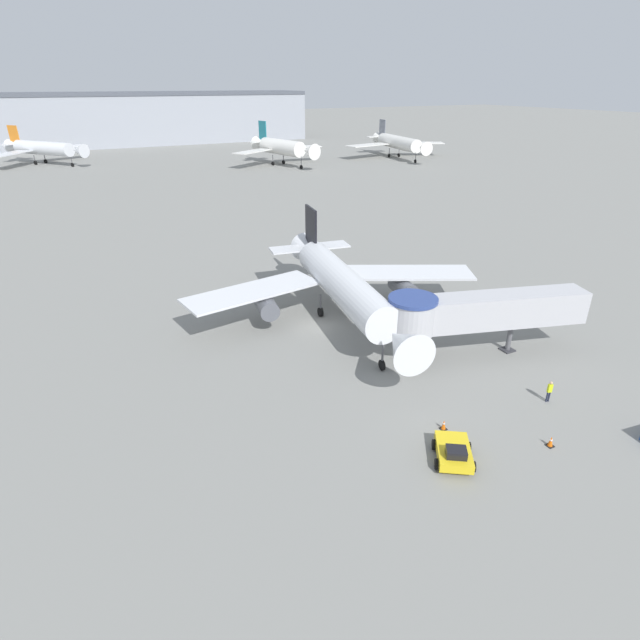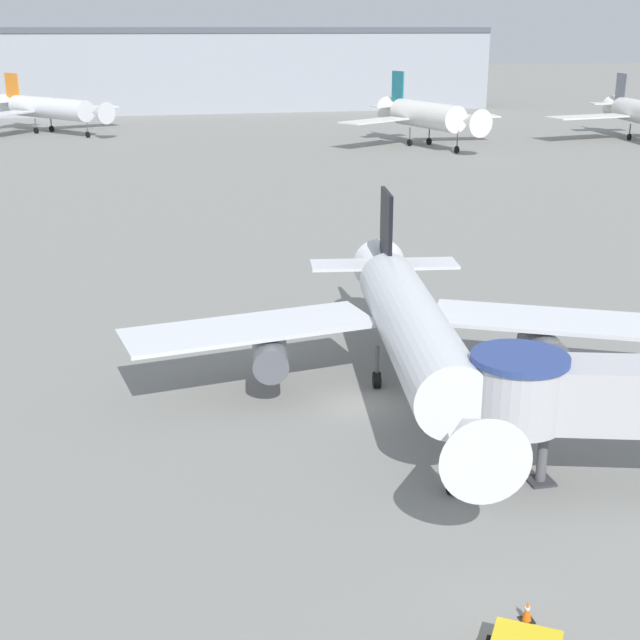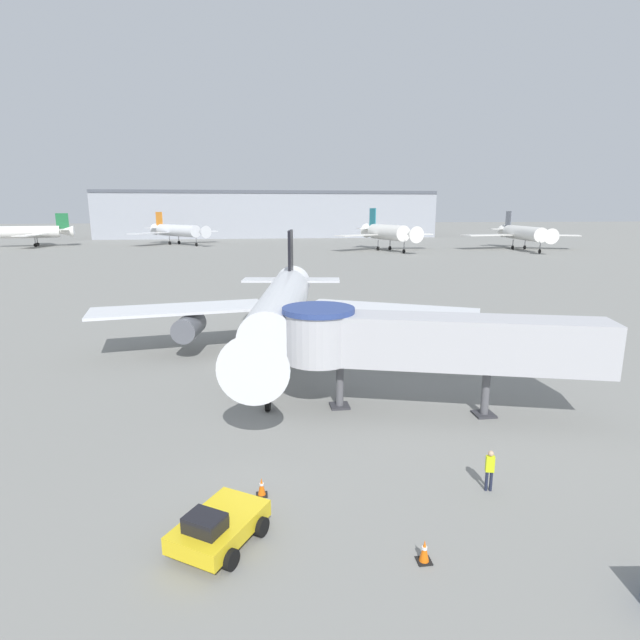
{
  "view_description": "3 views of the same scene",
  "coord_description": "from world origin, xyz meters",
  "px_view_note": "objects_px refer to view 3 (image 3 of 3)",
  "views": [
    {
      "loc": [
        -19.67,
        -39.51,
        21.82
      ],
      "look_at": [
        -1.29,
        -3.18,
        2.35
      ],
      "focal_mm": 28.0,
      "sensor_mm": 36.0,
      "label": 1
    },
    {
      "loc": [
        -11.61,
        -41.2,
        18.81
      ],
      "look_at": [
        -2.85,
        -2.68,
        5.73
      ],
      "focal_mm": 50.0,
      "sensor_mm": 36.0,
      "label": 2
    },
    {
      "loc": [
        0.49,
        -36.57,
        11.23
      ],
      "look_at": [
        4.9,
        -4.5,
        4.04
      ],
      "focal_mm": 28.0,
      "sensor_mm": 36.0,
      "label": 3
    }
  ],
  "objects_px": {
    "traffic_cone_near_nose": "(262,487)",
    "background_jet_gray_tail": "(523,233)",
    "traffic_cone_starboard_wing": "(436,352)",
    "background_jet_teal_tail": "(387,232)",
    "main_airplane": "(282,308)",
    "traffic_cone_apron_front": "(424,551)",
    "jet_bridge": "(417,340)",
    "background_jet_orange_tail": "(177,230)",
    "ground_crew_marshaller": "(490,468)",
    "pushback_tug_yellow": "(218,526)",
    "background_jet_green_tail": "(29,232)"
  },
  "relations": [
    {
      "from": "traffic_cone_near_nose",
      "to": "background_jet_gray_tail",
      "type": "xyz_separation_m",
      "value": [
        75.94,
        115.01,
        4.33
      ]
    },
    {
      "from": "traffic_cone_starboard_wing",
      "to": "background_jet_teal_tail",
      "type": "distance_m",
      "value": 102.36
    },
    {
      "from": "main_airplane",
      "to": "traffic_cone_apron_front",
      "type": "distance_m",
      "value": 23.68
    },
    {
      "from": "jet_bridge",
      "to": "background_jet_orange_tail",
      "type": "distance_m",
      "value": 146.43
    },
    {
      "from": "background_jet_gray_tail",
      "to": "traffic_cone_apron_front",
      "type": "bearing_deg",
      "value": -112.95
    },
    {
      "from": "traffic_cone_starboard_wing",
      "to": "ground_crew_marshaller",
      "type": "height_order",
      "value": "ground_crew_marshaller"
    },
    {
      "from": "traffic_cone_starboard_wing",
      "to": "background_jet_orange_tail",
      "type": "bearing_deg",
      "value": 105.86
    },
    {
      "from": "background_jet_gray_tail",
      "to": "jet_bridge",
      "type": "bearing_deg",
      "value": -114.31
    },
    {
      "from": "background_jet_teal_tail",
      "to": "background_jet_gray_tail",
      "type": "bearing_deg",
      "value": -17.04
    },
    {
      "from": "traffic_cone_apron_front",
      "to": "background_jet_orange_tail",
      "type": "bearing_deg",
      "value": 100.57
    },
    {
      "from": "traffic_cone_near_nose",
      "to": "background_jet_teal_tail",
      "type": "xyz_separation_m",
      "value": [
        37.25,
        117.23,
        4.69
      ]
    },
    {
      "from": "traffic_cone_near_nose",
      "to": "traffic_cone_starboard_wing",
      "type": "distance_m",
      "value": 22.5
    },
    {
      "from": "background_jet_teal_tail",
      "to": "background_jet_gray_tail",
      "type": "distance_m",
      "value": 38.76
    },
    {
      "from": "pushback_tug_yellow",
      "to": "background_jet_teal_tail",
      "type": "height_order",
      "value": "background_jet_teal_tail"
    },
    {
      "from": "traffic_cone_near_nose",
      "to": "background_jet_orange_tail",
      "type": "distance_m",
      "value": 152.12
    },
    {
      "from": "pushback_tug_yellow",
      "to": "background_jet_gray_tail",
      "type": "distance_m",
      "value": 141.05
    },
    {
      "from": "pushback_tug_yellow",
      "to": "ground_crew_marshaller",
      "type": "bearing_deg",
      "value": 43.11
    },
    {
      "from": "traffic_cone_near_nose",
      "to": "ground_crew_marshaller",
      "type": "distance_m",
      "value": 9.25
    },
    {
      "from": "background_jet_gray_tail",
      "to": "background_jet_orange_tail",
      "type": "xyz_separation_m",
      "value": [
        -99.68,
        35.19,
        -0.13
      ]
    },
    {
      "from": "jet_bridge",
      "to": "traffic_cone_starboard_wing",
      "type": "bearing_deg",
      "value": 79.81
    },
    {
      "from": "traffic_cone_near_nose",
      "to": "ground_crew_marshaller",
      "type": "height_order",
      "value": "ground_crew_marshaller"
    },
    {
      "from": "background_jet_green_tail",
      "to": "background_jet_teal_tail",
      "type": "height_order",
      "value": "background_jet_teal_tail"
    },
    {
      "from": "main_airplane",
      "to": "background_jet_teal_tail",
      "type": "distance_m",
      "value": 104.74
    },
    {
      "from": "traffic_cone_apron_front",
      "to": "ground_crew_marshaller",
      "type": "xyz_separation_m",
      "value": [
        4.03,
        3.7,
        0.64
      ]
    },
    {
      "from": "jet_bridge",
      "to": "background_jet_green_tail",
      "type": "height_order",
      "value": "background_jet_green_tail"
    },
    {
      "from": "jet_bridge",
      "to": "traffic_cone_apron_front",
      "type": "bearing_deg",
      "value": -90.25
    },
    {
      "from": "main_airplane",
      "to": "background_jet_teal_tail",
      "type": "relative_size",
      "value": 1.05
    },
    {
      "from": "ground_crew_marshaller",
      "to": "background_jet_orange_tail",
      "type": "xyz_separation_m",
      "value": [
        -32.92,
        151.1,
        3.55
      ]
    },
    {
      "from": "traffic_cone_starboard_wing",
      "to": "pushback_tug_yellow",
      "type": "bearing_deg",
      "value": -127.04
    },
    {
      "from": "traffic_cone_near_nose",
      "to": "background_jet_orange_tail",
      "type": "relative_size",
      "value": 0.03
    },
    {
      "from": "background_jet_teal_tail",
      "to": "background_jet_gray_tail",
      "type": "relative_size",
      "value": 0.87
    },
    {
      "from": "traffic_cone_near_nose",
      "to": "main_airplane",
      "type": "bearing_deg",
      "value": 83.71
    },
    {
      "from": "pushback_tug_yellow",
      "to": "background_jet_green_tail",
      "type": "xyz_separation_m",
      "value": [
        -66.09,
        150.52,
        3.76
      ]
    },
    {
      "from": "jet_bridge",
      "to": "traffic_cone_starboard_wing",
      "type": "relative_size",
      "value": 22.88
    },
    {
      "from": "main_airplane",
      "to": "background_jet_gray_tail",
      "type": "relative_size",
      "value": 0.91
    },
    {
      "from": "traffic_cone_apron_front",
      "to": "traffic_cone_starboard_wing",
      "type": "bearing_deg",
      "value": 68.54
    },
    {
      "from": "background_jet_green_tail",
      "to": "background_jet_gray_tail",
      "type": "bearing_deg",
      "value": 65.64
    },
    {
      "from": "traffic_cone_starboard_wing",
      "to": "jet_bridge",
      "type": "bearing_deg",
      "value": -116.66
    },
    {
      "from": "background_jet_orange_tail",
      "to": "traffic_cone_starboard_wing",
      "type": "bearing_deg",
      "value": -112.7
    },
    {
      "from": "jet_bridge",
      "to": "pushback_tug_yellow",
      "type": "xyz_separation_m",
      "value": [
        -10.3,
        -10.22,
        -3.51
      ]
    },
    {
      "from": "main_airplane",
      "to": "background_jet_gray_tail",
      "type": "bearing_deg",
      "value": 61.09
    },
    {
      "from": "ground_crew_marshaller",
      "to": "background_jet_teal_tail",
      "type": "distance_m",
      "value": 121.49
    },
    {
      "from": "jet_bridge",
      "to": "pushback_tug_yellow",
      "type": "height_order",
      "value": "jet_bridge"
    },
    {
      "from": "background_jet_green_tail",
      "to": "background_jet_gray_tail",
      "type": "xyz_separation_m",
      "value": [
        143.56,
        -32.72,
        0.26
      ]
    },
    {
      "from": "traffic_cone_starboard_wing",
      "to": "traffic_cone_near_nose",
      "type": "bearing_deg",
      "value": -128.21
    },
    {
      "from": "background_jet_gray_tail",
      "to": "background_jet_orange_tail",
      "type": "relative_size",
      "value": 1.25
    },
    {
      "from": "traffic_cone_apron_front",
      "to": "background_jet_orange_tail",
      "type": "height_order",
      "value": "background_jet_orange_tail"
    },
    {
      "from": "main_airplane",
      "to": "background_jet_green_tail",
      "type": "xyz_separation_m",
      "value": [
        -69.67,
        129.14,
        0.47
      ]
    },
    {
      "from": "pushback_tug_yellow",
      "to": "background_jet_green_tail",
      "type": "relative_size",
      "value": 0.14
    },
    {
      "from": "background_jet_orange_tail",
      "to": "background_jet_gray_tail",
      "type": "bearing_deg",
      "value": -58.01
    }
  ]
}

